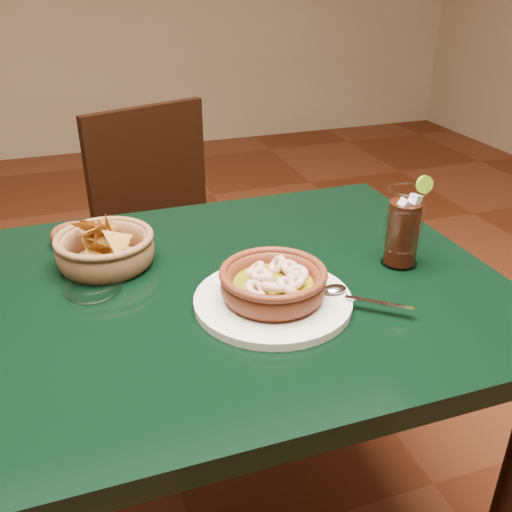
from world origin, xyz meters
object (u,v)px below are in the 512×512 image
object	(u,v)px
dining_table	(183,337)
cola_drink	(403,228)
dining_chair	(173,245)
chip_basket	(105,249)
shrimp_plate	(274,288)

from	to	relation	value
dining_table	cola_drink	distance (m)	0.47
dining_chair	cola_drink	size ratio (longest dim) A/B	5.06
chip_basket	dining_chair	bearing A→B (deg)	67.38
dining_chair	shrimp_plate	xyz separation A→B (m)	(0.03, -0.80, 0.28)
shrimp_plate	cola_drink	xyz separation A→B (m)	(0.29, 0.06, 0.04)
dining_chair	cola_drink	world-z (taller)	cola_drink
dining_table	dining_chair	distance (m)	0.73
shrimp_plate	chip_basket	bearing A→B (deg)	136.61
dining_table	cola_drink	world-z (taller)	cola_drink
shrimp_plate	cola_drink	size ratio (longest dim) A/B	1.95
dining_table	cola_drink	bearing A→B (deg)	-4.23
dining_chair	shrimp_plate	size ratio (longest dim) A/B	2.60
dining_chair	cola_drink	distance (m)	0.87
chip_basket	cola_drink	world-z (taller)	cola_drink
dining_chair	shrimp_plate	world-z (taller)	dining_chair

